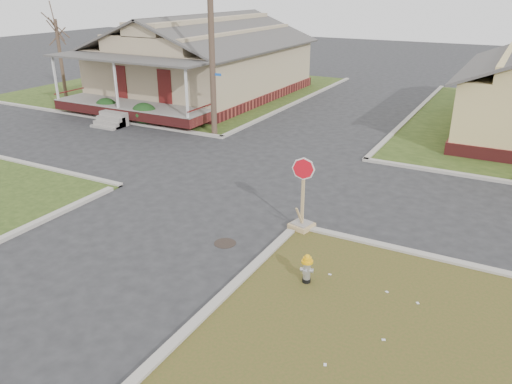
% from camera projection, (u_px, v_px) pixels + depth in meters
% --- Properties ---
extents(ground, '(120.00, 120.00, 0.00)m').
position_uv_depth(ground, '(174.00, 221.00, 15.76)').
color(ground, '#252527').
rests_on(ground, ground).
extents(verge_far_left, '(19.00, 19.00, 0.05)m').
position_uv_depth(verge_far_left, '(180.00, 88.00, 36.09)').
color(verge_far_left, '#2A3E16').
rests_on(verge_far_left, ground).
extents(curbs, '(80.00, 40.00, 0.12)m').
position_uv_depth(curbs, '(250.00, 173.00, 19.83)').
color(curbs, '#A39D93').
rests_on(curbs, ground).
extents(manhole, '(0.64, 0.64, 0.01)m').
position_uv_depth(manhole, '(225.00, 243.00, 14.39)').
color(manhole, black).
rests_on(manhole, ground).
extents(corner_house, '(10.10, 15.50, 5.30)m').
position_uv_depth(corner_house, '(203.00, 61.00, 32.84)').
color(corner_house, maroon).
rests_on(corner_house, ground).
extents(utility_pole, '(1.80, 0.28, 9.00)m').
position_uv_depth(utility_pole, '(211.00, 38.00, 23.06)').
color(utility_pole, '#473529').
rests_on(utility_pole, ground).
extents(tree_far_left, '(0.22, 0.22, 4.90)m').
position_uv_depth(tree_far_left, '(61.00, 59.00, 32.46)').
color(tree_far_left, '#473529').
rests_on(tree_far_left, verge_far_left).
extents(fire_hydrant, '(0.29, 0.29, 0.78)m').
position_uv_depth(fire_hydrant, '(307.00, 267.00, 12.26)').
color(fire_hydrant, black).
rests_on(fire_hydrant, ground).
extents(stop_sign, '(0.64, 0.63, 2.27)m').
position_uv_depth(stop_sign, '(302.00, 213.00, 15.00)').
color(stop_sign, tan).
rests_on(stop_sign, ground).
extents(hedge_left, '(1.41, 1.16, 1.08)m').
position_uv_depth(hedge_left, '(106.00, 108.00, 27.88)').
color(hedge_left, '#163613').
rests_on(hedge_left, verge_far_left).
extents(hedge_right, '(1.45, 1.19, 1.11)m').
position_uv_depth(hedge_right, '(144.00, 113.00, 26.53)').
color(hedge_right, '#163613').
rests_on(hedge_right, verge_far_left).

